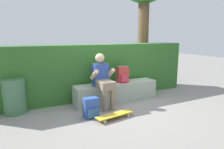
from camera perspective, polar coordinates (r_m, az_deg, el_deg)
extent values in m
plane|color=gray|center=(4.90, 2.70, -8.24)|extent=(24.00, 24.00, 0.00)
cube|color=#96A490|center=(5.05, 1.20, -4.89)|extent=(2.12, 0.45, 0.46)
cube|color=#2D4793|center=(4.68, -3.40, -0.02)|extent=(0.34, 0.22, 0.52)
sphere|color=#D8AD84|center=(4.62, -3.46, 4.67)|extent=(0.21, 0.21, 0.21)
cube|color=gray|center=(4.44, -1.76, -2.91)|extent=(0.32, 0.40, 0.17)
cylinder|color=gray|center=(4.36, -1.96, -7.47)|extent=(0.11, 0.11, 0.46)
cylinder|color=gray|center=(4.44, 0.16, -7.14)|extent=(0.11, 0.11, 0.46)
cylinder|color=#D8AD84|center=(4.47, -5.03, -0.04)|extent=(0.09, 0.33, 0.27)
cylinder|color=#D8AD84|center=(4.63, -0.44, 0.39)|extent=(0.09, 0.33, 0.27)
cube|color=gold|center=(4.05, 0.78, -11.20)|extent=(0.82, 0.32, 0.02)
cylinder|color=silver|center=(4.28, 3.24, -10.72)|extent=(0.06, 0.04, 0.05)
cylinder|color=silver|center=(4.18, 4.56, -11.32)|extent=(0.06, 0.04, 0.05)
cylinder|color=silver|center=(3.98, -3.20, -12.45)|extent=(0.06, 0.04, 0.05)
cylinder|color=silver|center=(3.87, -1.97, -13.18)|extent=(0.06, 0.04, 0.05)
cube|color=#B23833|center=(5.03, 2.90, 0.06)|extent=(0.28, 0.18, 0.40)
cube|color=#BD3346|center=(4.95, 3.56, -1.07)|extent=(0.20, 0.05, 0.18)
cube|color=#2D4C99|center=(4.10, -6.08, -9.21)|extent=(0.28, 0.18, 0.40)
cube|color=#2F5989|center=(4.02, -5.46, -10.79)|extent=(0.20, 0.05, 0.18)
cube|color=#2B5F25|center=(5.33, -5.97, 0.99)|extent=(5.48, 0.67, 1.38)
cylinder|color=brown|center=(6.59, 8.74, 10.88)|extent=(0.34, 0.34, 3.23)
cylinder|color=#3D6B47|center=(4.68, -25.85, -5.49)|extent=(0.45, 0.45, 0.74)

